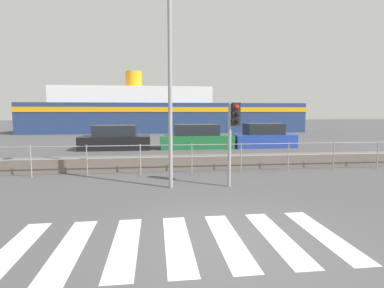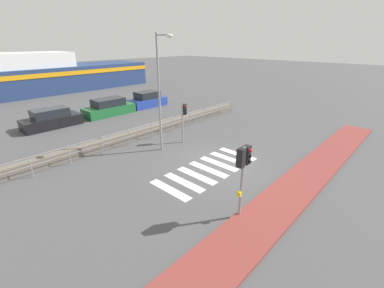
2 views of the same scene
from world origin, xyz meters
name	(u,v)px [view 2 (image 2 of 2)]	position (x,y,z in m)	size (l,w,h in m)	color
ground_plane	(219,163)	(0.00, 0.00, 0.00)	(160.00, 160.00, 0.00)	#4C4C4F
sidewalk_brick	(293,190)	(0.00, -4.10, 0.06)	(24.00, 1.80, 0.12)	brown
crosswalk	(208,169)	(-0.96, 0.00, 0.00)	(5.85, 2.40, 0.01)	silver
seawall	(144,132)	(0.00, 6.64, 0.27)	(20.64, 0.55, 0.54)	#6B6056
harbor_fence	(152,128)	(0.00, 5.76, 0.74)	(18.61, 0.04, 1.12)	gray
traffic_light_near	(243,164)	(-3.14, -3.31, 2.23)	(0.58, 0.41, 2.85)	gray
traffic_light_far	(184,115)	(1.00, 3.69, 1.86)	(0.34, 0.32, 2.53)	gray
streetlamp	(161,82)	(-0.87, 3.55, 4.09)	(0.32, 1.27, 6.65)	gray
ferry_boat	(24,77)	(-0.73, 29.60, 2.11)	(30.12, 7.15, 6.73)	navy
parked_car_black	(51,119)	(-3.70, 13.40, 0.62)	(4.13, 1.76, 1.46)	black
parked_car_green	(109,108)	(1.23, 13.40, 0.63)	(4.46, 1.83, 1.48)	#1E6633
parked_car_blue	(148,100)	(5.57, 13.40, 0.64)	(3.87, 1.73, 1.51)	#233D9E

